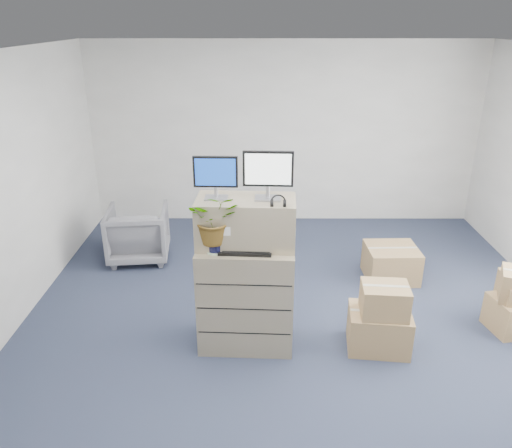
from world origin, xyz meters
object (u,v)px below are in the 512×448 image
object	(u,v)px
potted_plant	(215,225)
office_chair	(138,231)
monitor_right	(268,173)
water_bottle	(259,231)
filing_cabinet_lower	(246,296)
keyboard	(245,251)
monitor_left	(216,175)

from	to	relation	value
potted_plant	office_chair	distance (m)	2.54
monitor_right	water_bottle	world-z (taller)	monitor_right
monitor_right	water_bottle	size ratio (longest dim) A/B	1.73
monitor_right	office_chair	bearing A→B (deg)	135.62
monitor_right	water_bottle	xyz separation A→B (m)	(-0.08, 0.00, -0.58)
office_chair	monitor_right	bearing A→B (deg)	126.65
filing_cabinet_lower	office_chair	size ratio (longest dim) A/B	1.33
potted_plant	filing_cabinet_lower	bearing A→B (deg)	19.69
water_bottle	potted_plant	distance (m)	0.45
keyboard	water_bottle	bearing A→B (deg)	57.65
potted_plant	office_chair	world-z (taller)	potted_plant
filing_cabinet_lower	monitor_left	bearing A→B (deg)	170.18
filing_cabinet_lower	potted_plant	size ratio (longest dim) A/B	2.18
monitor_left	potted_plant	distance (m)	0.45
monitor_left	keyboard	world-z (taller)	monitor_left
monitor_left	keyboard	distance (m)	0.75
monitor_left	potted_plant	xyz separation A→B (m)	(-0.01, -0.16, -0.42)
keyboard	monitor_left	bearing A→B (deg)	149.75
filing_cabinet_lower	potted_plant	bearing A→B (deg)	-157.61
keyboard	potted_plant	world-z (taller)	potted_plant
keyboard	water_bottle	distance (m)	0.24
potted_plant	office_chair	bearing A→B (deg)	121.52
monitor_right	potted_plant	bearing A→B (deg)	-160.37
monitor_left	potted_plant	bearing A→B (deg)	-90.49
monitor_left	filing_cabinet_lower	bearing A→B (deg)	-10.60
monitor_left	monitor_right	distance (m)	0.48
water_bottle	monitor_left	bearing A→B (deg)	178.56
monitor_left	potted_plant	size ratio (longest dim) A/B	0.82
monitor_right	keyboard	xyz separation A→B (m)	(-0.21, -0.17, -0.70)
filing_cabinet_lower	monitor_right	xyz separation A→B (m)	(0.21, 0.05, 1.25)
water_bottle	office_chair	xyz separation A→B (m)	(-1.63, 1.86, -0.81)
filing_cabinet_lower	office_chair	world-z (taller)	filing_cabinet_lower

